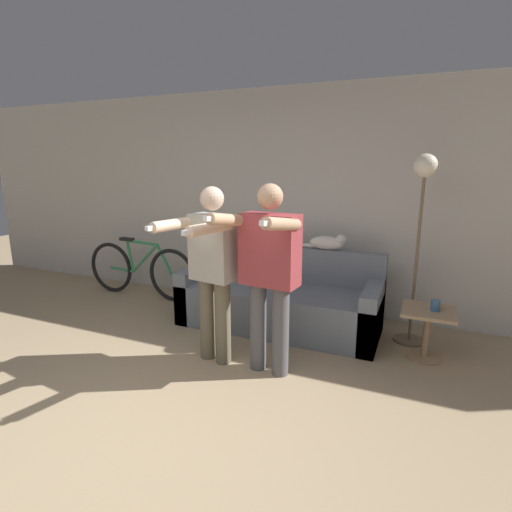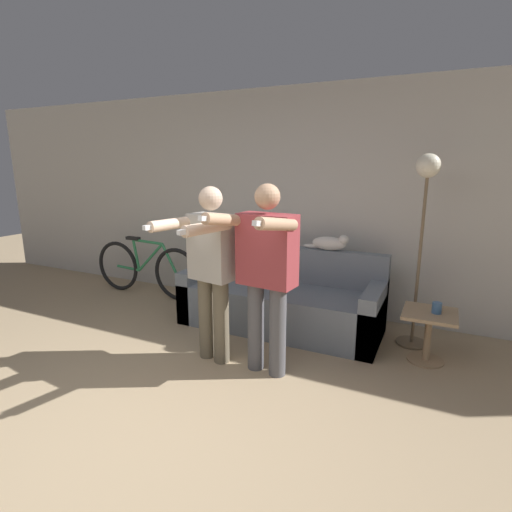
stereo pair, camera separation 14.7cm
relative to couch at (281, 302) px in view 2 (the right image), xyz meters
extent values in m
plane|color=tan|center=(-0.20, -2.29, -0.28)|extent=(16.00, 16.00, 0.00)
cube|color=beige|center=(-0.20, 0.68, 1.02)|extent=(10.00, 0.05, 2.60)
cube|color=slate|center=(0.00, -0.04, -0.06)|extent=(2.13, 0.81, 0.44)
cube|color=slate|center=(0.00, 0.30, 0.36)|extent=(2.13, 0.14, 0.39)
cube|color=slate|center=(-0.98, -0.04, 0.01)|extent=(0.16, 0.81, 0.58)
cube|color=slate|center=(0.98, -0.04, 0.01)|extent=(0.16, 0.81, 0.58)
cylinder|color=#6B604C|center=(-0.35, -0.94, 0.10)|extent=(0.14, 0.14, 0.76)
cylinder|color=#6B604C|center=(-0.18, -0.97, 0.10)|extent=(0.14, 0.14, 0.76)
cube|color=#B7B2A8|center=(-0.26, -0.95, 0.76)|extent=(0.42, 0.28, 0.57)
sphere|color=beige|center=(-0.26, -0.95, 1.18)|extent=(0.20, 0.20, 0.20)
cylinder|color=beige|center=(-0.49, -1.17, 0.98)|extent=(0.17, 0.51, 0.10)
cube|color=white|center=(-0.53, -1.42, 0.98)|extent=(0.06, 0.12, 0.04)
cylinder|color=beige|center=(-0.12, -1.23, 0.98)|extent=(0.17, 0.51, 0.10)
cube|color=white|center=(-0.16, -1.48, 0.98)|extent=(0.06, 0.12, 0.04)
cylinder|color=#56565B|center=(0.15, -0.94, 0.11)|extent=(0.14, 0.14, 0.77)
cylinder|color=#56565B|center=(0.36, -0.96, 0.11)|extent=(0.14, 0.14, 0.77)
cube|color=#9E383D|center=(0.26, -0.95, 0.79)|extent=(0.49, 0.27, 0.58)
sphere|color=tan|center=(0.26, -0.95, 1.21)|extent=(0.20, 0.20, 0.20)
cylinder|color=tan|center=(0.01, -1.18, 1.04)|extent=(0.14, 0.51, 0.16)
cube|color=white|center=(-0.02, -1.42, 1.08)|extent=(0.05, 0.13, 0.05)
cylinder|color=tan|center=(0.45, -1.22, 1.04)|extent=(0.14, 0.51, 0.16)
cube|color=white|center=(0.43, -1.47, 1.08)|extent=(0.05, 0.13, 0.05)
ellipsoid|color=silver|center=(0.42, 0.30, 0.63)|extent=(0.36, 0.14, 0.15)
sphere|color=silver|center=(0.58, 0.30, 0.68)|extent=(0.10, 0.10, 0.10)
ellipsoid|color=silver|center=(0.23, 0.32, 0.58)|extent=(0.20, 0.04, 0.04)
cone|color=silver|center=(0.56, 0.28, 0.72)|extent=(0.03, 0.03, 0.03)
cone|color=silver|center=(0.56, 0.31, 0.72)|extent=(0.03, 0.03, 0.03)
cylinder|color=#756047|center=(1.34, 0.15, -0.27)|extent=(0.30, 0.30, 0.02)
cylinder|color=#756047|center=(1.34, 0.15, 0.55)|extent=(0.03, 0.03, 1.66)
sphere|color=white|center=(1.34, 0.15, 1.44)|extent=(0.22, 0.22, 0.22)
cylinder|color=#A38460|center=(1.48, -0.17, -0.27)|extent=(0.31, 0.31, 0.02)
cylinder|color=#A38460|center=(1.48, -0.17, -0.06)|extent=(0.06, 0.06, 0.44)
cube|color=#A38460|center=(1.48, -0.17, 0.17)|extent=(0.45, 0.45, 0.03)
cylinder|color=#3D6693|center=(1.53, -0.17, 0.24)|extent=(0.08, 0.08, 0.10)
torus|color=black|center=(-1.54, 0.22, 0.07)|extent=(0.69, 0.05, 0.69)
torus|color=black|center=(-2.54, 0.22, 0.07)|extent=(0.69, 0.05, 0.69)
cylinder|color=#338E56|center=(-1.96, 0.22, 0.25)|extent=(0.44, 0.04, 0.42)
cylinder|color=#338E56|center=(-2.20, 0.22, 0.26)|extent=(0.10, 0.04, 0.42)
cylinder|color=#338E56|center=(-1.99, 0.22, 0.46)|extent=(0.49, 0.04, 0.05)
cylinder|color=#338E56|center=(-2.35, 0.22, 0.06)|extent=(0.38, 0.04, 0.05)
cylinder|color=#338E56|center=(-1.64, 0.22, 0.26)|extent=(0.24, 0.04, 0.40)
cube|color=black|center=(-2.23, 0.22, 0.48)|extent=(0.20, 0.07, 0.04)
camera|label=1|loc=(1.39, -3.87, 1.46)|focal=28.00mm
camera|label=2|loc=(1.53, -3.81, 1.46)|focal=28.00mm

